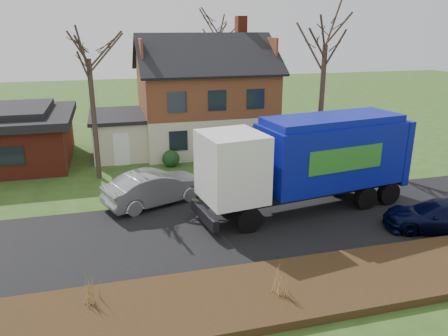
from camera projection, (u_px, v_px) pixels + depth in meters
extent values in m
plane|color=#2F4918|center=(230.00, 228.00, 19.40)|extent=(120.00, 120.00, 0.00)
cube|color=black|center=(230.00, 228.00, 19.39)|extent=(80.00, 7.00, 0.02)
cube|color=black|center=(273.00, 292.00, 14.48)|extent=(80.00, 3.50, 0.30)
cube|color=beige|center=(205.00, 128.00, 32.33)|extent=(9.00, 7.50, 2.70)
cube|color=#582D19|center=(205.00, 91.00, 31.47)|extent=(9.00, 7.50, 2.80)
cube|color=maroon|center=(241.00, 27.00, 31.77)|extent=(0.70, 0.90, 1.60)
cube|color=beige|center=(120.00, 136.00, 30.37)|extent=(3.50, 5.50, 2.60)
cube|color=black|center=(118.00, 115.00, 29.93)|extent=(3.90, 5.90, 0.24)
cylinder|color=black|center=(249.00, 220.00, 18.91)|extent=(1.21, 0.56, 1.16)
cylinder|color=black|center=(227.00, 201.00, 20.96)|extent=(1.21, 0.56, 1.16)
cylinder|color=black|center=(365.00, 198.00, 21.32)|extent=(1.21, 0.56, 1.16)
cylinder|color=black|center=(336.00, 183.00, 23.37)|extent=(1.21, 0.56, 1.16)
cylinder|color=black|center=(388.00, 193.00, 21.87)|extent=(1.21, 0.56, 1.16)
cylinder|color=black|center=(357.00, 179.00, 23.92)|extent=(1.21, 0.56, 1.16)
cube|color=black|center=(310.00, 190.00, 21.30)|extent=(9.70, 2.76, 0.39)
cube|color=white|center=(232.00, 167.00, 19.17)|extent=(2.96, 3.15, 3.02)
cube|color=black|center=(206.00, 166.00, 18.66)|extent=(0.45, 2.44, 1.01)
cube|color=black|center=(204.00, 215.00, 19.31)|extent=(0.69, 2.80, 0.50)
cube|color=#0B148E|center=(330.00, 153.00, 21.16)|extent=(7.38, 3.81, 3.02)
cube|color=#0B148E|center=(333.00, 119.00, 20.64)|extent=(7.00, 3.43, 0.34)
cube|color=#0B148E|center=(388.00, 148.00, 22.57)|extent=(0.81, 2.88, 3.24)
cube|color=#2C7827|center=(347.00, 159.00, 19.83)|extent=(3.99, 0.64, 1.12)
cube|color=#2C7827|center=(311.00, 145.00, 22.30)|extent=(3.99, 0.64, 1.12)
imported|color=#A0A2A7|center=(156.00, 187.00, 21.87)|extent=(5.52, 3.60, 1.72)
imported|color=black|center=(440.00, 216.00, 19.04)|extent=(5.07, 3.46, 1.36)
cylinder|color=#3D2D24|center=(94.00, 121.00, 24.82)|extent=(0.29, 0.29, 6.88)
cylinder|color=#402F26|center=(321.00, 103.00, 28.79)|extent=(0.34, 0.34, 7.45)
cylinder|color=#3E3125|center=(218.00, 78.00, 39.50)|extent=(0.31, 0.31, 8.08)
cone|color=olive|center=(91.00, 289.00, 13.56)|extent=(0.04, 0.04, 0.97)
cone|color=olive|center=(86.00, 290.00, 13.52)|extent=(0.04, 0.04, 0.97)
cone|color=olive|center=(97.00, 288.00, 13.60)|extent=(0.04, 0.04, 0.97)
cone|color=olive|center=(92.00, 287.00, 13.68)|extent=(0.04, 0.04, 0.97)
cone|color=olive|center=(91.00, 291.00, 13.44)|extent=(0.04, 0.04, 0.97)
cone|color=tan|center=(281.00, 280.00, 13.99)|extent=(0.04, 0.04, 1.02)
cone|color=tan|center=(277.00, 281.00, 13.95)|extent=(0.04, 0.04, 1.02)
cone|color=tan|center=(286.00, 280.00, 14.02)|extent=(0.04, 0.04, 1.02)
cone|color=tan|center=(280.00, 278.00, 14.10)|extent=(0.04, 0.04, 1.02)
cone|color=tan|center=(283.00, 283.00, 13.87)|extent=(0.04, 0.04, 1.02)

